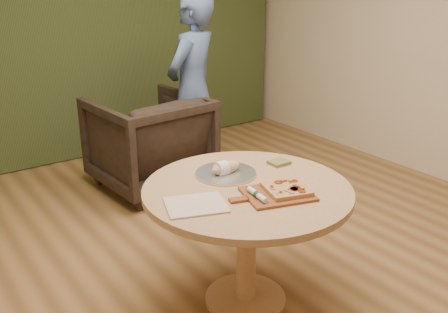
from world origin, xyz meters
name	(u,v)px	position (x,y,z in m)	size (l,w,h in m)	color
room_shell	(262,63)	(0.00, 0.00, 1.40)	(5.04, 6.04, 2.84)	olive
curtain	(74,21)	(0.00, 2.90, 1.40)	(4.80, 0.14, 2.78)	#2C391A
pedestal_table	(247,210)	(-0.17, -0.11, 0.61)	(1.16, 1.16, 0.75)	tan
pizza_paddle	(276,194)	(-0.12, -0.29, 0.76)	(0.47, 0.37, 0.01)	brown
flatbread_pizza	(287,189)	(-0.06, -0.30, 0.78)	(0.27, 0.27, 0.04)	tan
cutlery_roll	(257,194)	(-0.23, -0.27, 0.78)	(0.05, 0.20, 0.03)	white
newspaper	(196,205)	(-0.53, -0.14, 0.76)	(0.30, 0.25, 0.01)	white
serving_tray	(226,173)	(-0.17, 0.10, 0.76)	(0.36, 0.36, 0.02)	silver
bread_roll	(225,168)	(-0.18, 0.10, 0.79)	(0.19, 0.09, 0.09)	#DCB486
green_packet	(279,162)	(0.20, 0.05, 0.76)	(0.12, 0.10, 0.02)	#535A28
armchair	(149,137)	(0.18, 1.76, 0.47)	(0.91, 0.85, 0.94)	black
person_standing	(193,90)	(0.59, 1.67, 0.86)	(0.63, 0.41, 1.72)	#465E8C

